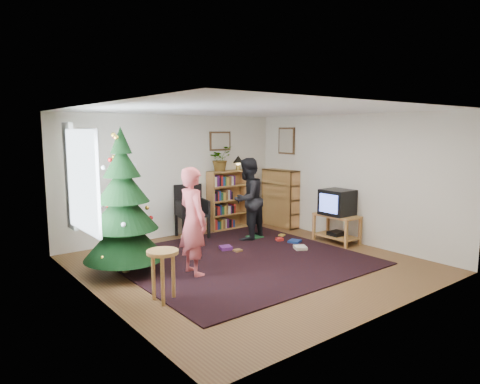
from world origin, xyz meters
TOP-DOWN VIEW (x-y plane):
  - floor at (0.00, 0.00)m, footprint 5.00×5.00m
  - ceiling at (0.00, 0.00)m, footprint 5.00×5.00m
  - wall_back at (0.00, 2.50)m, footprint 5.00×0.02m
  - wall_front at (0.00, -2.50)m, footprint 5.00×0.02m
  - wall_left at (-2.50, 0.00)m, footprint 0.02×5.00m
  - wall_right at (2.50, 0.00)m, footprint 0.02×5.00m
  - rug at (0.00, 0.30)m, footprint 3.80×3.60m
  - window_pane at (-2.47, 0.60)m, footprint 0.04×1.20m
  - curtain at (-2.43, 1.30)m, footprint 0.06×0.35m
  - picture_back at (1.15, 2.48)m, footprint 0.55×0.03m
  - picture_right at (2.48, 1.75)m, footprint 0.03×0.50m
  - christmas_tree at (-1.81, 0.83)m, footprint 1.24×1.24m
  - bookshelf_back at (1.25, 2.34)m, footprint 0.95×0.30m
  - bookshelf_right at (2.34, 1.79)m, footprint 0.30×0.95m
  - tv_stand at (2.22, 0.04)m, footprint 0.48×0.86m
  - crt_tv at (2.22, 0.04)m, footprint 0.53×0.57m
  - armchair at (0.17, 2.22)m, footprint 0.71×0.72m
  - stool at (-1.87, -0.52)m, footprint 0.41×0.41m
  - person_standing at (-1.01, 0.14)m, footprint 0.41×0.61m
  - person_by_chair at (0.97, 1.29)m, footprint 0.96×0.85m
  - potted_plant at (1.05, 2.34)m, footprint 0.56×0.51m
  - table_lamp at (1.55, 2.34)m, footprint 0.24×0.24m
  - floor_clutter at (1.05, 0.74)m, footprint 1.71×1.40m

SIDE VIEW (x-z plane):
  - floor at x=0.00m, z-range 0.00..0.00m
  - rug at x=0.00m, z-range 0.00..0.02m
  - floor_clutter at x=1.05m, z-range 0.00..0.08m
  - tv_stand at x=2.22m, z-range 0.05..0.60m
  - stool at x=-1.87m, z-range 0.19..0.86m
  - armchair at x=0.17m, z-range 0.05..1.12m
  - bookshelf_back at x=1.25m, z-range 0.01..1.31m
  - bookshelf_right at x=2.34m, z-range 0.01..1.31m
  - crt_tv at x=2.22m, z-range 0.55..1.04m
  - person_by_chair at x=0.97m, z-range 0.00..1.65m
  - person_standing at x=-1.01m, z-range 0.00..1.65m
  - christmas_tree at x=-1.81m, z-range -0.19..2.05m
  - wall_back at x=0.00m, z-range 0.00..2.50m
  - wall_front at x=0.00m, z-range 0.00..2.50m
  - wall_left at x=-2.50m, z-range 0.00..2.50m
  - wall_right at x=2.50m, z-range 0.00..2.50m
  - window_pane at x=-2.47m, z-range 0.80..2.20m
  - curtain at x=-2.43m, z-range 0.70..2.30m
  - table_lamp at x=1.55m, z-range 1.36..1.68m
  - potted_plant at x=1.05m, z-range 1.30..1.84m
  - picture_back at x=1.15m, z-range 1.74..2.16m
  - picture_right at x=2.48m, z-range 1.65..2.25m
  - ceiling at x=0.00m, z-range 2.50..2.50m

